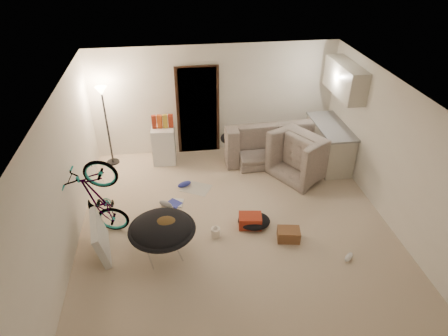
{
  "coord_description": "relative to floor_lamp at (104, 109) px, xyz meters",
  "views": [
    {
      "loc": [
        -0.99,
        -5.43,
        4.7
      ],
      "look_at": [
        -0.13,
        0.6,
        0.91
      ],
      "focal_mm": 32.0,
      "sensor_mm": 36.0,
      "label": 1
    }
  ],
  "objects": [
    {
      "name": "floor",
      "position": [
        2.4,
        -2.65,
        -1.32
      ],
      "size": [
        5.5,
        6.0,
        0.02
      ],
      "primitive_type": "cube",
      "color": "beige",
      "rests_on": "ground"
    },
    {
      "name": "ceiling",
      "position": [
        2.4,
        -2.65,
        1.2
      ],
      "size": [
        5.5,
        6.0,
        0.02
      ],
      "primitive_type": "cube",
      "color": "white",
      "rests_on": "wall_back"
    },
    {
      "name": "wall_back",
      "position": [
        2.4,
        0.36,
        -0.06
      ],
      "size": [
        5.5,
        0.02,
        2.5
      ],
      "primitive_type": "cube",
      "color": "white",
      "rests_on": "floor"
    },
    {
      "name": "wall_front",
      "position": [
        2.4,
        -5.66,
        -0.06
      ],
      "size": [
        5.5,
        0.02,
        2.5
      ],
      "primitive_type": "cube",
      "color": "white",
      "rests_on": "floor"
    },
    {
      "name": "wall_left",
      "position": [
        -0.36,
        -2.65,
        -0.06
      ],
      "size": [
        0.02,
        6.0,
        2.5
      ],
      "primitive_type": "cube",
      "color": "white",
      "rests_on": "floor"
    },
    {
      "name": "wall_right",
      "position": [
        5.16,
        -2.65,
        -0.06
      ],
      "size": [
        0.02,
        6.0,
        2.5
      ],
      "primitive_type": "cube",
      "color": "white",
      "rests_on": "floor"
    },
    {
      "name": "doorway",
      "position": [
        2.0,
        0.32,
        -0.29
      ],
      "size": [
        0.85,
        0.1,
        2.04
      ],
      "primitive_type": "cube",
      "color": "black",
      "rests_on": "floor"
    },
    {
      "name": "door_trim",
      "position": [
        2.0,
        0.29,
        -0.29
      ],
      "size": [
        0.97,
        0.04,
        2.1
      ],
      "primitive_type": "cube",
      "color": "black",
      "rests_on": "floor"
    },
    {
      "name": "floor_lamp",
      "position": [
        0.0,
        0.0,
        0.0
      ],
      "size": [
        0.28,
        0.28,
        1.81
      ],
      "color": "black",
      "rests_on": "floor"
    },
    {
      "name": "kitchen_counter",
      "position": [
        4.83,
        -0.65,
        -0.87
      ],
      "size": [
        0.6,
        1.5,
        0.88
      ],
      "primitive_type": "cube",
      "color": "beige",
      "rests_on": "floor"
    },
    {
      "name": "counter_top",
      "position": [
        4.83,
        -0.65,
        -0.41
      ],
      "size": [
        0.64,
        1.54,
        0.04
      ],
      "primitive_type": "cube",
      "color": "gray",
      "rests_on": "kitchen_counter"
    },
    {
      "name": "kitchen_uppers",
      "position": [
        4.96,
        -0.65,
        0.64
      ],
      "size": [
        0.38,
        1.4,
        0.65
      ],
      "primitive_type": "cube",
      "color": "beige",
      "rests_on": "wall_right"
    },
    {
      "name": "sofa",
      "position": [
        3.68,
        -0.2,
        -0.97
      ],
      "size": [
        2.35,
        1.0,
        0.68
      ],
      "primitive_type": "imported",
      "rotation": [
        0.0,
        0.0,
        3.18
      ],
      "color": "#3A423B",
      "rests_on": "floor"
    },
    {
      "name": "armchair",
      "position": [
        4.24,
        -1.0,
        -0.94
      ],
      "size": [
        1.43,
        1.48,
        0.74
      ],
      "primitive_type": "imported",
      "rotation": [
        0.0,
        0.0,
        2.1
      ],
      "color": "#3A423B",
      "rests_on": "floor"
    },
    {
      "name": "bicycle",
      "position": [
        0.1,
        -2.49,
        -0.88
      ],
      "size": [
        1.71,
        0.94,
        0.94
      ],
      "primitive_type": "imported",
      "rotation": [
        0.0,
        -0.17,
        1.42
      ],
      "color": "black",
      "rests_on": "floor"
    },
    {
      "name": "mini_fridge",
      "position": [
        1.18,
        -0.1,
        -0.88
      ],
      "size": [
        0.53,
        0.53,
        0.85
      ],
      "primitive_type": "cube",
      "rotation": [
        0.0,
        0.0,
        -0.06
      ],
      "color": "white",
      "rests_on": "floor"
    },
    {
      "name": "snack_box_0",
      "position": [
        1.01,
        -0.1,
        -0.31
      ],
      "size": [
        0.11,
        0.08,
        0.3
      ],
      "primitive_type": "cube",
      "rotation": [
        0.0,
        0.0,
        0.08
      ],
      "color": "#9B2B17",
      "rests_on": "mini_fridge"
    },
    {
      "name": "snack_box_1",
      "position": [
        1.13,
        -0.1,
        -0.31
      ],
      "size": [
        0.12,
        0.09,
        0.3
      ],
      "primitive_type": "cube",
      "rotation": [
        0.0,
        0.0,
        -0.27
      ],
      "color": "#C84F19",
      "rests_on": "mini_fridge"
    },
    {
      "name": "snack_box_2",
      "position": [
        1.25,
        -0.1,
        -0.31
      ],
      "size": [
        0.11,
        0.08,
        0.3
      ],
      "primitive_type": "cube",
      "rotation": [
        0.0,
        0.0,
        0.13
      ],
      "color": "gold",
      "rests_on": "mini_fridge"
    },
    {
      "name": "snack_box_3",
      "position": [
        1.37,
        -0.1,
        -0.31
      ],
      "size": [
        0.11,
        0.09,
        0.3
      ],
      "primitive_type": "cube",
      "rotation": [
        0.0,
        0.0,
        -0.2
      ],
      "color": "#9B2B17",
      "rests_on": "mini_fridge"
    },
    {
      "name": "saucer_chair",
      "position": [
        1.12,
        -3.16,
        -0.85
      ],
      "size": [
        1.07,
        1.07,
        0.76
      ],
      "color": "silver",
      "rests_on": "floor"
    },
    {
      "name": "hoodie",
      "position": [
        1.17,
        -3.19,
        -0.64
      ],
      "size": [
        0.53,
        0.46,
        0.22
      ],
      "primitive_type": "ellipsoid",
      "rotation": [
        0.0,
        0.0,
        0.14
      ],
      "color": "#51391B",
      "rests_on": "saucer_chair"
    },
    {
      "name": "sofa_drape",
      "position": [
        2.73,
        -0.2,
        -0.77
      ],
      "size": [
        0.63,
        0.55,
        0.28
      ],
      "primitive_type": "ellipsoid",
      "rotation": [
        0.0,
        0.0,
        0.17
      ],
      "color": "black",
      "rests_on": "sofa"
    },
    {
      "name": "tv_box",
      "position": [
        0.1,
        -2.91,
        -1.0
      ],
      "size": [
        0.39,
        0.94,
        0.62
      ],
      "primitive_type": "cube",
      "rotation": [
        0.0,
        -0.21,
        0.18
      ],
      "color": "silver",
      "rests_on": "floor"
    },
    {
      "name": "drink_case_a",
      "position": [
        3.24,
        -3.07,
        -1.2
      ],
      "size": [
        0.42,
        0.33,
        0.22
      ],
      "primitive_type": "cube",
      "rotation": [
        0.0,
        0.0,
        -0.17
      ],
      "color": "brown",
      "rests_on": "floor"
    },
    {
      "name": "drink_case_b",
      "position": [
        2.66,
        -2.63,
        -1.19
      ],
      "size": [
        0.44,
        0.35,
        0.23
      ],
      "primitive_type": "cube",
      "rotation": [
        0.0,
        0.0,
        -0.15
      ],
      "color": "#9B2B17",
      "rests_on": "floor"
    },
    {
      "name": "juicer",
      "position": [
        2.01,
        -2.81,
        -1.21
      ],
      "size": [
        0.17,
        0.17,
        0.24
      ],
      "color": "white",
      "rests_on": "floor"
    },
    {
      "name": "newspaper",
      "position": [
        1.79,
        -1.3,
        -1.3
      ],
      "size": [
        0.7,
        0.65,
        0.01
      ],
      "primitive_type": "cube",
      "rotation": [
        0.0,
        0.0,
        1.08
      ],
      "color": "#B5B2A7",
      "rests_on": "floor"
    },
    {
      "name": "book_blue",
      "position": [
        1.33,
        -1.78,
        -1.29
      ],
      "size": [
        0.34,
        0.34,
        0.03
      ],
      "primitive_type": "cube",
      "rotation": [
        0.0,
        0.0,
        0.8
      ],
      "color": "#2A339A",
      "rests_on": "floor"
    },
    {
      "name": "book_white",
      "position": [
        1.39,
        -1.77,
        -1.29
      ],
      "size": [
        0.26,
        0.31,
        0.03
      ],
      "primitive_type": "cube",
      "rotation": [
        0.0,
        0.0,
        -0.22
      ],
      "color": "silver",
      "rests_on": "floor"
    },
    {
      "name": "shoe_0",
      "position": [
        1.56,
        -1.2,
        -1.25
      ],
      "size": [
        0.33,
        0.24,
        0.11
      ],
      "primitive_type": "ellipsoid",
      "rotation": [
        0.0,
        0.0,
        0.44
      ],
      "color": "#2A339A",
      "rests_on": "floor"
    },
    {
      "name": "shoe_1",
      "position": [
        1.16,
        -1.83,
        -1.25
      ],
      "size": [
        0.31,
        0.28,
        0.11
      ],
      "primitive_type": "ellipsoid",
      "rotation": [
        0.0,
        0.0,
        -0.66
      ],
      "color": "slate",
      "rests_on": "floor"
    },
    {
      "name": "shoe_4",
      "position": [
        4.09,
        -3.67,
        -1.26
      ],
      "size": [
        0.24,
        0.23,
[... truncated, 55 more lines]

